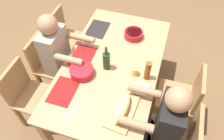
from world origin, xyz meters
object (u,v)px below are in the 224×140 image
at_px(wine_glass, 84,35).
at_px(chair_near_right, 28,93).
at_px(wine_bottle, 106,60).
at_px(serving_bowl_pasta, 82,71).
at_px(napkin_stack, 141,89).
at_px(diner_far_right, 164,122).
at_px(beer_bottle, 148,71).
at_px(cup_far_center, 135,71).
at_px(chair_far_right, 179,137).
at_px(cutting_board, 122,111).
at_px(dining_table, 112,68).
at_px(bread_loaf, 122,108).
at_px(diner_near_center, 59,53).
at_px(serving_bowl_salad, 134,34).
at_px(chair_far_center, 184,96).
at_px(chair_near_left, 66,37).
at_px(chair_near_center, 49,62).

bearing_deg(wine_glass, chair_near_right, -31.52).
bearing_deg(chair_near_right, wine_bottle, 117.78).
distance_m(serving_bowl_pasta, napkin_stack, 0.62).
xyz_separation_m(diner_far_right, serving_bowl_pasta, (-0.25, -0.88, 0.09)).
bearing_deg(chair_near_right, beer_bottle, 108.49).
relative_size(diner_far_right, wine_bottle, 4.14).
bearing_deg(serving_bowl_pasta, cup_far_center, 107.44).
xyz_separation_m(chair_far_right, cutting_board, (0.04, -0.56, 0.27)).
distance_m(dining_table, wine_bottle, 0.21).
height_order(bread_loaf, wine_glass, wine_glass).
distance_m(cutting_board, beer_bottle, 0.47).
distance_m(bread_loaf, napkin_stack, 0.31).
distance_m(bread_loaf, wine_bottle, 0.54).
bearing_deg(chair_near_right, cup_far_center, 110.86).
distance_m(diner_near_center, serving_bowl_salad, 0.89).
relative_size(serving_bowl_salad, wine_glass, 1.30).
distance_m(chair_far_right, napkin_stack, 0.58).
distance_m(serving_bowl_salad, serving_bowl_pasta, 0.79).
bearing_deg(chair_near_right, cutting_board, 87.86).
distance_m(dining_table, diner_near_center, 0.64).
bearing_deg(napkin_stack, wine_glass, -120.51).
bearing_deg(bread_loaf, cup_far_center, 179.31).
height_order(chair_far_center, bread_loaf, same).
relative_size(dining_table, wine_glass, 10.56).
relative_size(beer_bottle, cup_far_center, 2.39).
bearing_deg(wine_glass, chair_near_left, -122.54).
bearing_deg(chair_far_right, serving_bowl_salad, -143.63).
relative_size(chair_near_right, beer_bottle, 3.86).
xyz_separation_m(dining_table, wine_bottle, (0.07, -0.04, 0.19)).
relative_size(dining_table, diner_far_right, 1.46).
xyz_separation_m(chair_far_right, chair_far_center, (-0.48, 0.00, 0.00)).
xyz_separation_m(chair_near_center, beer_bottle, (0.08, 1.21, 0.37)).
bearing_deg(chair_near_center, wine_bottle, 84.87).
height_order(diner_far_right, serving_bowl_pasta, diner_far_right).
xyz_separation_m(serving_bowl_salad, bread_loaf, (1.00, 0.14, 0.02)).
relative_size(wine_bottle, wine_glass, 1.75).
xyz_separation_m(chair_near_left, napkin_stack, (0.72, 1.19, 0.27)).
xyz_separation_m(chair_near_center, serving_bowl_pasta, (0.23, 0.57, 0.31)).
distance_m(wine_bottle, beer_bottle, 0.43).
relative_size(dining_table, serving_bowl_salad, 8.11).
height_order(cutting_board, beer_bottle, beer_bottle).
relative_size(diner_far_right, serving_bowl_salad, 5.55).
height_order(dining_table, napkin_stack, napkin_stack).
distance_m(cutting_board, wine_glass, 0.99).
xyz_separation_m(dining_table, wine_glass, (-0.21, -0.39, 0.20)).
bearing_deg(chair_far_right, bread_loaf, -85.89).
relative_size(chair_near_center, wine_glass, 5.12).
height_order(chair_near_right, diner_near_center, diner_near_center).
relative_size(dining_table, beer_bottle, 7.97).
distance_m(dining_table, chair_far_center, 0.84).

